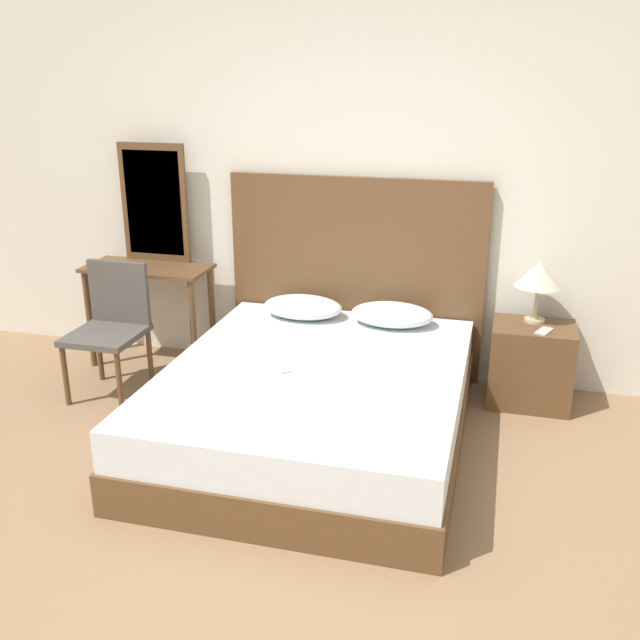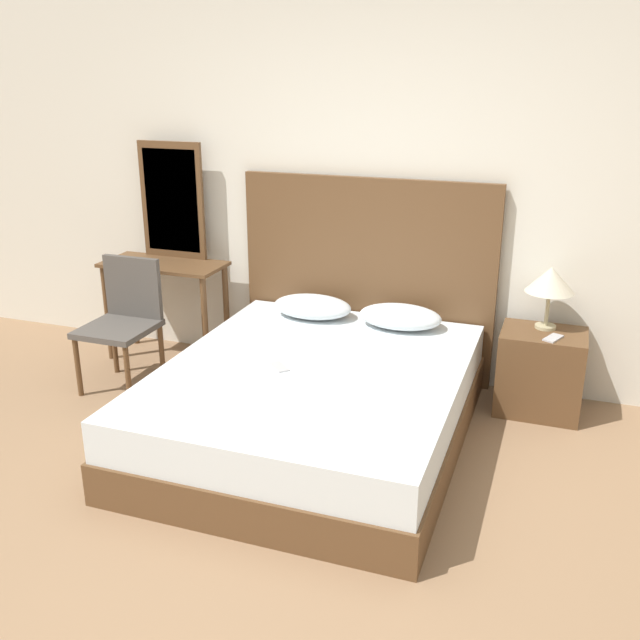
{
  "view_description": "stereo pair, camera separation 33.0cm",
  "coord_description": "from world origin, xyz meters",
  "px_view_note": "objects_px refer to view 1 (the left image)",
  "views": [
    {
      "loc": [
        0.88,
        -2.42,
        2.09
      ],
      "look_at": [
        -0.1,
        1.31,
        0.71
      ],
      "focal_mm": 40.0,
      "sensor_mm": 36.0,
      "label": 1
    },
    {
      "loc": [
        1.2,
        -2.32,
        2.09
      ],
      "look_at": [
        -0.1,
        1.31,
        0.71
      ],
      "focal_mm": 40.0,
      "sensor_mm": 36.0,
      "label": 2
    }
  ],
  "objects_px": {
    "phone_on_bed": "(281,368)",
    "chair": "(112,321)",
    "table_lamp": "(539,275)",
    "nightstand": "(530,365)",
    "vanity_desk": "(149,287)",
    "bed": "(315,404)",
    "phone_on_nightstand": "(544,331)"
  },
  "relations": [
    {
      "from": "phone_on_bed",
      "to": "chair",
      "type": "xyz_separation_m",
      "value": [
        -1.31,
        0.4,
        0.03
      ]
    },
    {
      "from": "table_lamp",
      "to": "phone_on_nightstand",
      "type": "xyz_separation_m",
      "value": [
        0.06,
        -0.18,
        -0.3
      ]
    },
    {
      "from": "phone_on_bed",
      "to": "nightstand",
      "type": "xyz_separation_m",
      "value": [
        1.4,
        0.91,
        -0.2
      ]
    },
    {
      "from": "phone_on_bed",
      "to": "bed",
      "type": "bearing_deg",
      "value": 23.58
    },
    {
      "from": "phone_on_bed",
      "to": "vanity_desk",
      "type": "xyz_separation_m",
      "value": [
        -1.28,
        0.89,
        0.12
      ]
    },
    {
      "from": "chair",
      "to": "phone_on_nightstand",
      "type": "bearing_deg",
      "value": 8.38
    },
    {
      "from": "nightstand",
      "to": "table_lamp",
      "type": "xyz_separation_m",
      "value": [
        -0.0,
        0.08,
        0.58
      ]
    },
    {
      "from": "phone_on_nightstand",
      "to": "chair",
      "type": "relative_size",
      "value": 0.19
    },
    {
      "from": "bed",
      "to": "table_lamp",
      "type": "bearing_deg",
      "value": 36.63
    },
    {
      "from": "bed",
      "to": "phone_on_bed",
      "type": "xyz_separation_m",
      "value": [
        -0.18,
        -0.08,
        0.24
      ]
    },
    {
      "from": "nightstand",
      "to": "chair",
      "type": "bearing_deg",
      "value": -169.4
    },
    {
      "from": "nightstand",
      "to": "vanity_desk",
      "type": "relative_size",
      "value": 0.6
    },
    {
      "from": "table_lamp",
      "to": "phone_on_bed",
      "type": "bearing_deg",
      "value": -144.87
    },
    {
      "from": "phone_on_nightstand",
      "to": "vanity_desk",
      "type": "height_order",
      "value": "vanity_desk"
    },
    {
      "from": "table_lamp",
      "to": "vanity_desk",
      "type": "bearing_deg",
      "value": -178.04
    },
    {
      "from": "table_lamp",
      "to": "phone_on_nightstand",
      "type": "distance_m",
      "value": 0.36
    },
    {
      "from": "phone_on_bed",
      "to": "table_lamp",
      "type": "relative_size",
      "value": 0.39
    },
    {
      "from": "phone_on_bed",
      "to": "nightstand",
      "type": "distance_m",
      "value": 1.68
    },
    {
      "from": "nightstand",
      "to": "phone_on_nightstand",
      "type": "relative_size",
      "value": 3.25
    },
    {
      "from": "chair",
      "to": "phone_on_bed",
      "type": "bearing_deg",
      "value": -16.99
    },
    {
      "from": "phone_on_bed",
      "to": "chair",
      "type": "distance_m",
      "value": 1.37
    },
    {
      "from": "nightstand",
      "to": "table_lamp",
      "type": "height_order",
      "value": "table_lamp"
    },
    {
      "from": "bed",
      "to": "vanity_desk",
      "type": "distance_m",
      "value": 1.72
    },
    {
      "from": "phone_on_nightstand",
      "to": "vanity_desk",
      "type": "bearing_deg",
      "value": 178.17
    },
    {
      "from": "bed",
      "to": "vanity_desk",
      "type": "height_order",
      "value": "vanity_desk"
    },
    {
      "from": "phone_on_bed",
      "to": "nightstand",
      "type": "bearing_deg",
      "value": 32.86
    },
    {
      "from": "nightstand",
      "to": "table_lamp",
      "type": "distance_m",
      "value": 0.58
    },
    {
      "from": "bed",
      "to": "table_lamp",
      "type": "relative_size",
      "value": 5.22
    },
    {
      "from": "table_lamp",
      "to": "phone_on_nightstand",
      "type": "height_order",
      "value": "table_lamp"
    },
    {
      "from": "nightstand",
      "to": "vanity_desk",
      "type": "height_order",
      "value": "vanity_desk"
    },
    {
      "from": "table_lamp",
      "to": "chair",
      "type": "bearing_deg",
      "value": -167.77
    },
    {
      "from": "vanity_desk",
      "to": "chair",
      "type": "bearing_deg",
      "value": -92.66
    }
  ]
}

